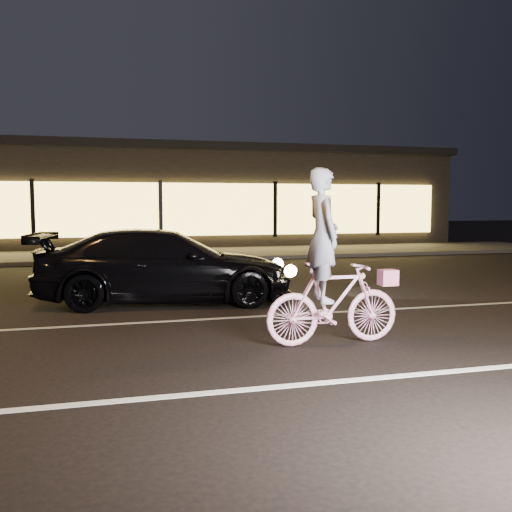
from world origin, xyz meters
name	(u,v)px	position (x,y,z in m)	size (l,w,h in m)	color
ground	(281,347)	(0.00, 0.00, 0.00)	(90.00, 90.00, 0.00)	black
lane_stripe_near	(326,383)	(0.00, -1.50, 0.00)	(60.00, 0.12, 0.01)	silver
lane_stripe_far	(243,317)	(0.00, 2.00, 0.00)	(60.00, 0.10, 0.01)	gray
sidewalk	(167,255)	(0.00, 13.00, 0.06)	(30.00, 4.00, 0.12)	#383533
storefront	(151,196)	(0.00, 18.97, 2.15)	(25.40, 8.42, 4.20)	black
cyclist	(330,283)	(0.66, -0.02, 0.81)	(1.82, 0.63, 2.29)	#FD519E
sedan	(165,266)	(-1.06, 3.73, 0.68)	(4.88, 2.45, 1.36)	black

